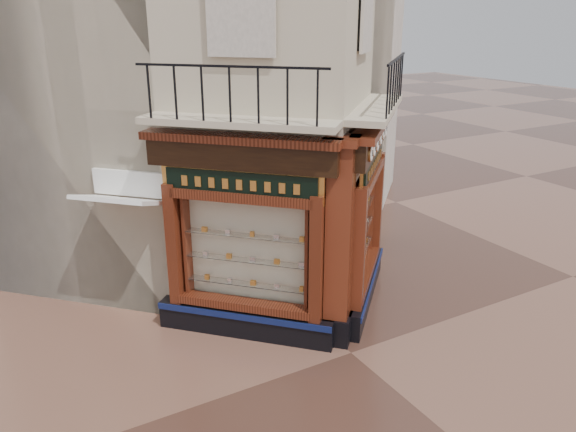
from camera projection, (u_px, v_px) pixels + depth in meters
ground at (351, 353)px, 10.42m from camera, size 80.00×80.00×0.00m
main_building at (210, 11)px, 13.43m from camera, size 11.31×11.31×12.00m
neighbour_left at (85, 32)px, 14.48m from camera, size 11.31×11.31×11.00m
neighbour_right at (257, 30)px, 16.78m from camera, size 11.31×11.31×11.00m
shopfront_left at (244, 241)px, 10.39m from camera, size 2.86×2.86×3.98m
shopfront_right at (366, 216)px, 11.69m from camera, size 2.86×2.86×3.98m
corner_pilaster at (339, 247)px, 10.18m from camera, size 0.85×0.85×3.98m
balcony at (312, 114)px, 10.21m from camera, size 5.94×2.97×1.03m
clock_a at (370, 153)px, 9.91m from camera, size 0.26×0.26×0.32m
clock_b at (373, 148)px, 10.30m from camera, size 0.27×0.27×0.34m
clock_c at (377, 142)px, 10.77m from camera, size 0.30×0.30×0.38m
clock_d at (380, 137)px, 11.25m from camera, size 0.29×0.29×0.35m
clock_e at (383, 132)px, 11.71m from camera, size 0.27×0.27×0.33m
clock_f at (385, 128)px, 12.10m from camera, size 0.33×0.33×0.41m
awning at (131, 324)px, 11.41m from camera, size 1.72×1.72×0.35m
signboard_left at (240, 184)px, 9.94m from camera, size 2.19×2.19×0.59m
signboard_right at (372, 163)px, 11.29m from camera, size 2.00×2.00×0.54m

